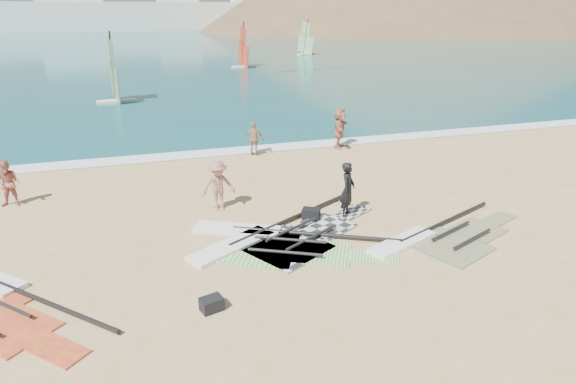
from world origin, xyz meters
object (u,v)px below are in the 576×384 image
object	(u,v)px
rig_green	(274,240)
gear_bag_near	(212,304)
rig_orange	(439,237)
beachgoer_back	(254,139)
person_wetsuit	(348,190)
beachgoer_right	(340,128)
rig_grey	(278,237)
beachgoer_mid	(218,186)
gear_bag_far	(311,214)
beachgoer_left	(9,184)

from	to	relation	value
rig_green	gear_bag_near	world-z (taller)	gear_bag_near
rig_orange	beachgoer_back	distance (m)	10.47
rig_green	person_wetsuit	world-z (taller)	person_wetsuit
beachgoer_back	beachgoer_right	size ratio (longest dim) A/B	0.80
rig_grey	person_wetsuit	xyz separation A→B (m)	(2.60, 0.92, 0.85)
rig_grey	rig_orange	bearing A→B (deg)	-47.32
person_wetsuit	beachgoer_mid	distance (m)	4.23
person_wetsuit	gear_bag_far	bearing A→B (deg)	122.75
beachgoer_mid	gear_bag_near	bearing A→B (deg)	-102.97
gear_bag_far	beachgoer_back	bearing A→B (deg)	90.23
beachgoer_left	beachgoer_right	bearing A→B (deg)	25.00
gear_bag_near	beachgoer_left	world-z (taller)	beachgoer_left
gear_bag_near	gear_bag_far	bearing A→B (deg)	46.53
beachgoer_mid	beachgoer_right	bearing A→B (deg)	39.30
rig_grey	rig_green	world-z (taller)	rig_grey
person_wetsuit	beachgoer_right	bearing A→B (deg)	17.92
rig_green	beachgoer_back	size ratio (longest dim) A/B	3.66
beachgoer_back	rig_green	bearing A→B (deg)	111.10
rig_grey	person_wetsuit	bearing A→B (deg)	-9.98
gear_bag_near	gear_bag_far	xyz separation A→B (m)	(3.83, 4.04, 0.01)
beachgoer_right	beachgoer_back	bearing A→B (deg)	121.32
rig_orange	person_wetsuit	bearing A→B (deg)	106.38
rig_orange	person_wetsuit	distance (m)	3.15
person_wetsuit	beachgoer_right	size ratio (longest dim) A/B	0.93
rig_grey	beachgoer_mid	distance (m)	3.07
beachgoer_left	beachgoer_right	world-z (taller)	beachgoer_right
rig_orange	beachgoer_back	world-z (taller)	beachgoer_back
beachgoer_left	beachgoer_right	distance (m)	13.94
rig_orange	person_wetsuit	world-z (taller)	person_wetsuit
beachgoer_right	gear_bag_near	bearing A→B (deg)	176.19
rig_orange	gear_bag_near	xyz separation A→B (m)	(-6.91, -1.54, 0.11)
beachgoer_right	beachgoer_left	bearing A→B (deg)	135.28
gear_bag_near	beachgoer_right	size ratio (longest dim) A/B	0.25
rig_green	beachgoer_right	bearing A→B (deg)	84.04
gear_bag_near	beachgoer_back	distance (m)	12.14
person_wetsuit	beachgoer_back	size ratio (longest dim) A/B	1.17
rig_orange	beachgoer_right	bearing A→B (deg)	61.41
gear_bag_far	beachgoer_right	bearing A→B (deg)	60.95
gear_bag_far	beachgoer_right	world-z (taller)	beachgoer_right
gear_bag_near	person_wetsuit	world-z (taller)	person_wetsuit
rig_orange	gear_bag_far	distance (m)	3.97
beachgoer_back	rig_grey	bearing A→B (deg)	112.04
gear_bag_near	beachgoer_mid	size ratio (longest dim) A/B	0.29
person_wetsuit	beachgoer_back	world-z (taller)	person_wetsuit
rig_orange	beachgoer_mid	xyz separation A→B (m)	(-5.75, 4.13, 0.79)
rig_orange	beachgoer_left	distance (m)	14.06
beachgoer_right	rig_orange	bearing A→B (deg)	-155.30
beachgoer_back	beachgoer_right	bearing A→B (deg)	-148.30
rig_grey	beachgoer_back	world-z (taller)	beachgoer_back
rig_grey	gear_bag_near	bearing A→B (deg)	-158.49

